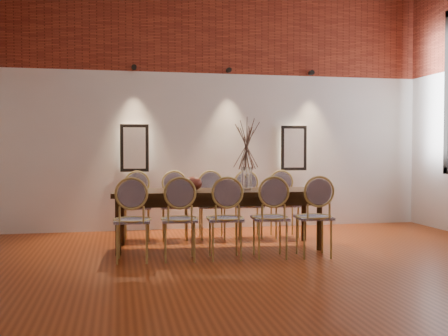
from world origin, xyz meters
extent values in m
cube|color=#8E3914|center=(0.00, 0.00, -0.01)|extent=(7.00, 7.00, 0.02)
cube|color=silver|center=(0.00, 3.55, 2.00)|extent=(7.00, 0.10, 4.00)
cube|color=maroon|center=(0.00, 3.48, 3.25)|extent=(7.00, 0.02, 1.50)
cube|color=#FFEAC6|center=(-1.30, 3.45, 1.30)|extent=(0.36, 0.06, 0.66)
cube|color=#FFEAC6|center=(1.30, 3.45, 1.30)|extent=(0.36, 0.06, 0.66)
cylinder|color=black|center=(-1.30, 3.42, 2.55)|extent=(0.08, 0.10, 0.08)
cylinder|color=black|center=(0.20, 3.42, 2.55)|extent=(0.08, 0.10, 0.08)
cylinder|color=black|center=(1.60, 3.42, 2.55)|extent=(0.08, 0.10, 0.08)
cube|color=black|center=(-0.28, 1.82, 0.38)|extent=(2.72, 1.04, 0.75)
cylinder|color=silver|center=(0.09, 1.79, 0.90)|extent=(0.14, 0.14, 0.30)
ellipsoid|color=maroon|center=(-0.62, 1.79, 0.84)|extent=(0.24, 0.24, 0.18)
cube|color=#95237D|center=(-0.13, 1.83, 0.77)|extent=(0.27, 0.20, 0.03)
camera|label=1|loc=(-1.55, -4.84, 1.27)|focal=42.00mm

